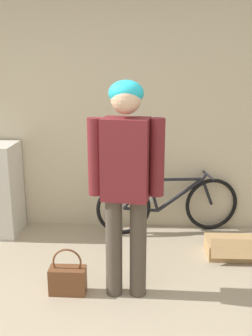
{
  "coord_description": "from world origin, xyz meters",
  "views": [
    {
      "loc": [
        0.48,
        -1.97,
        1.86
      ],
      "look_at": [
        0.35,
        0.91,
        1.08
      ],
      "focal_mm": 42.0,
      "sensor_mm": 36.0,
      "label": 1
    }
  ],
  "objects": [
    {
      "name": "person",
      "position": [
        0.35,
        0.92,
        1.06
      ],
      "size": [
        0.58,
        0.29,
        1.74
      ],
      "rotation": [
        0.0,
        0.0,
        -0.16
      ],
      "color": "#4C4238",
      "rests_on": "ground_plane"
    },
    {
      "name": "handbag",
      "position": [
        -0.14,
        0.9,
        0.13
      ],
      "size": [
        0.3,
        0.14,
        0.4
      ],
      "color": "brown",
      "rests_on": "ground_plane"
    },
    {
      "name": "wall_back",
      "position": [
        0.0,
        2.37,
        1.3
      ],
      "size": [
        8.0,
        0.07,
        2.6
      ],
      "color": "beige",
      "rests_on": "ground_plane"
    },
    {
      "name": "bicycle",
      "position": [
        0.76,
        2.17,
        0.33
      ],
      "size": [
        1.59,
        0.46,
        0.68
      ],
      "rotation": [
        0.0,
        0.0,
        0.18
      ],
      "color": "black",
      "rests_on": "ground_plane"
    },
    {
      "name": "cardboard_box",
      "position": [
        1.38,
        1.63,
        0.08
      ],
      "size": [
        0.52,
        0.4,
        0.22
      ],
      "color": "tan",
      "rests_on": "ground_plane"
    }
  ]
}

